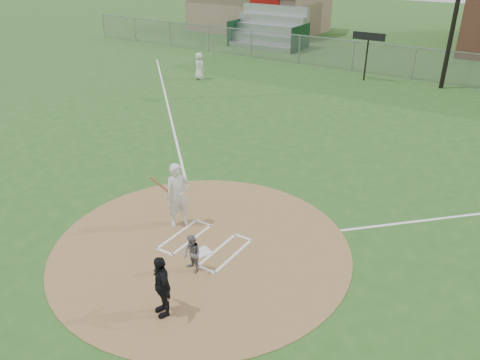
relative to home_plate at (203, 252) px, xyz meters
The scene contains 13 objects.
ground 0.27m from the home_plate, 133.10° to the left, with size 140.00×140.00×0.00m, color #27561D.
dirt_circle 0.27m from the home_plate, 133.10° to the left, with size 8.40×8.40×0.02m, color #9A7648.
home_plate is the anchor object (origin of this frame).
foul_line_third 12.99m from the home_plate, 134.96° to the left, with size 0.10×24.00×0.01m, color white.
catcher 0.99m from the home_plate, 69.63° to the right, with size 0.52×0.41×1.07m, color slate.
umpire 2.60m from the home_plate, 73.88° to the right, with size 0.92×0.38×1.56m, color black.
ondeck_player 18.92m from the home_plate, 127.71° to the left, with size 0.81×0.53×1.65m, color silver.
batters_boxes 0.39m from the home_plate, 117.80° to the left, with size 2.08×1.88×0.01m.
batter_at_plate 1.95m from the home_plate, 151.50° to the left, with size 0.92×1.09×2.01m.
outfield_fence 22.22m from the home_plate, 90.47° to the left, with size 56.08×0.08×2.03m.
bleachers 29.54m from the home_plate, 116.54° to the left, with size 6.08×3.20×3.20m.
clubhouse 37.91m from the home_plate, 118.71° to the left, with size 12.20×8.71×6.23m.
scoreboard_sign 20.70m from the home_plate, 97.49° to the left, with size 2.00×0.10×2.93m.
Camera 1 is at (6.90, -8.60, 7.68)m, focal length 35.00 mm.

